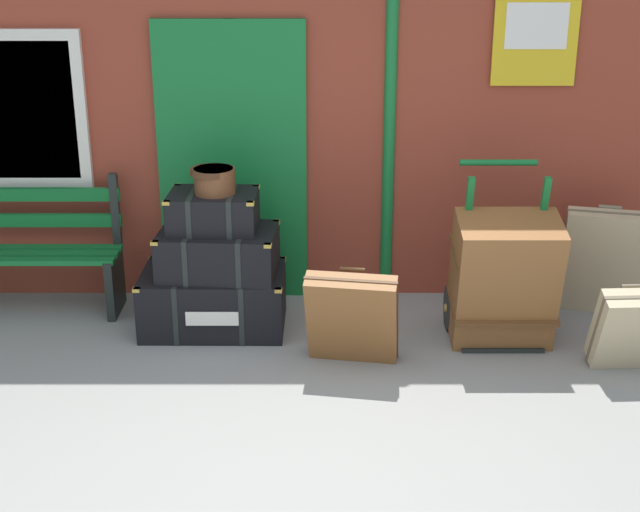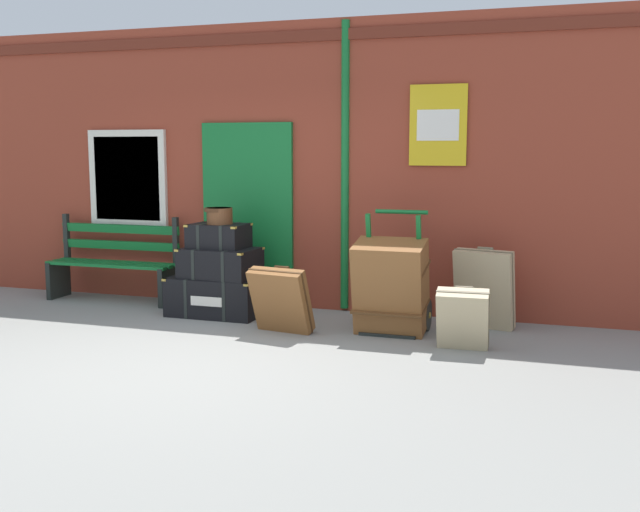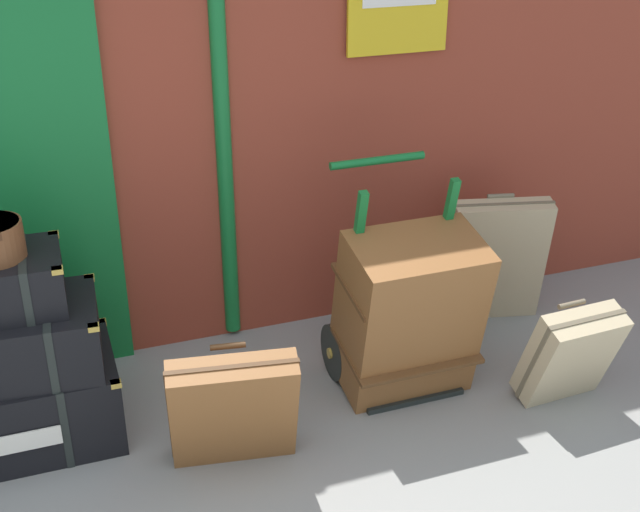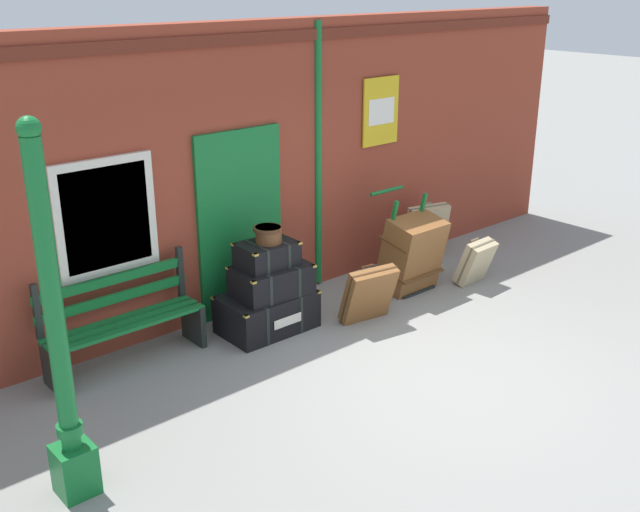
% 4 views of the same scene
% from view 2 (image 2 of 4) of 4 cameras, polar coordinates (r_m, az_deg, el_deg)
% --- Properties ---
extents(ground_plane, '(60.00, 60.00, 0.00)m').
position_cam_2_polar(ground_plane, '(6.56, -10.03, -8.01)').
color(ground_plane, gray).
extents(brick_facade, '(10.40, 0.35, 3.20)m').
position_cam_2_polar(brick_facade, '(8.68, -2.27, 6.73)').
color(brick_facade, brown).
rests_on(brick_facade, ground).
extents(platform_bench, '(1.60, 0.43, 1.01)m').
position_cam_2_polar(platform_bench, '(9.34, -15.30, -0.55)').
color(platform_bench, '#146B2D').
rests_on(platform_bench, ground).
extents(steamer_trunk_base, '(1.02, 0.66, 0.43)m').
position_cam_2_polar(steamer_trunk_base, '(8.35, -7.73, -2.98)').
color(steamer_trunk_base, black).
rests_on(steamer_trunk_base, ground).
extents(steamer_trunk_middle, '(0.85, 0.60, 0.33)m').
position_cam_2_polar(steamer_trunk_middle, '(8.24, -7.55, -0.51)').
color(steamer_trunk_middle, black).
rests_on(steamer_trunk_middle, steamer_trunk_base).
extents(steamer_trunk_top, '(0.62, 0.47, 0.27)m').
position_cam_2_polar(steamer_trunk_top, '(8.25, -7.66, 1.52)').
color(steamer_trunk_top, black).
rests_on(steamer_trunk_top, steamer_trunk_middle).
extents(round_hatbox, '(0.30, 0.29, 0.18)m').
position_cam_2_polar(round_hatbox, '(8.21, -7.62, 3.12)').
color(round_hatbox, brown).
rests_on(round_hatbox, steamer_trunk_top).
extents(porters_trolley, '(0.71, 0.63, 1.19)m').
position_cam_2_polar(porters_trolley, '(7.60, 5.65, -3.59)').
color(porters_trolley, black).
rests_on(porters_trolley, ground).
extents(large_brown_trunk, '(0.70, 0.61, 0.95)m').
position_cam_2_polar(large_brown_trunk, '(7.39, 5.37, -2.30)').
color(large_brown_trunk, brown).
rests_on(large_brown_trunk, ground).
extents(suitcase_olive, '(0.48, 0.38, 0.58)m').
position_cam_2_polar(suitcase_olive, '(6.92, 10.74, -4.69)').
color(suitcase_olive, tan).
rests_on(suitcase_olive, ground).
extents(suitcase_caramel, '(0.64, 0.41, 0.83)m').
position_cam_2_polar(suitcase_caramel, '(7.78, 12.30, -2.45)').
color(suitcase_caramel, tan).
rests_on(suitcase_caramel, ground).
extents(suitcase_charcoal, '(0.63, 0.45, 0.67)m').
position_cam_2_polar(suitcase_charcoal, '(7.42, -2.98, -3.37)').
color(suitcase_charcoal, brown).
rests_on(suitcase_charcoal, ground).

